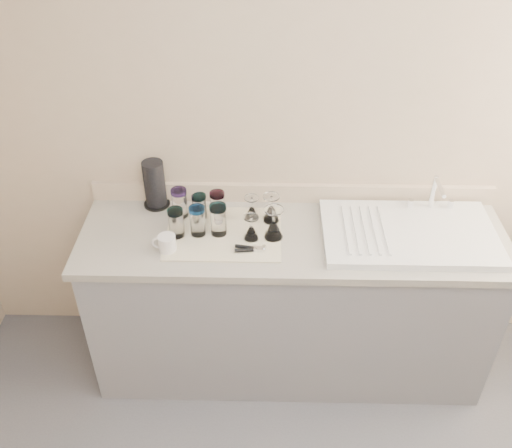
{
  "coord_description": "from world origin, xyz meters",
  "views": [
    {
      "loc": [
        -0.13,
        -0.95,
        2.59
      ],
      "look_at": [
        -0.18,
        1.15,
        1.0
      ],
      "focal_mm": 40.0,
      "sensor_mm": 36.0,
      "label": 1
    }
  ],
  "objects_px": {
    "tumbler_teal": "(180,203)",
    "tumbler_blue": "(198,221)",
    "can_opener": "(250,249)",
    "sink_unit": "(409,233)",
    "tumbler_purple": "(218,205)",
    "goblet_front_left": "(251,231)",
    "tumbler_magenta": "(176,223)",
    "goblet_front_right": "(274,228)",
    "paper_towel_roll": "(155,185)",
    "goblet_back_left": "(252,211)",
    "tumbler_lavender": "(218,219)",
    "tumbler_extra": "(200,206)",
    "tumbler_cyan": "(198,206)",
    "white_mug": "(167,244)",
    "goblet_back_right": "(271,212)"
  },
  "relations": [
    {
      "from": "tumbler_magenta",
      "to": "goblet_front_left",
      "type": "relative_size",
      "value": 1.18
    },
    {
      "from": "sink_unit",
      "to": "tumbler_teal",
      "type": "relative_size",
      "value": 5.33
    },
    {
      "from": "tumbler_cyan",
      "to": "tumbler_extra",
      "type": "xyz_separation_m",
      "value": [
        0.01,
        -0.0,
        0.0
      ]
    },
    {
      "from": "tumbler_blue",
      "to": "tumbler_lavender",
      "type": "height_order",
      "value": "tumbler_lavender"
    },
    {
      "from": "goblet_front_left",
      "to": "white_mug",
      "type": "height_order",
      "value": "goblet_front_left"
    },
    {
      "from": "sink_unit",
      "to": "paper_towel_roll",
      "type": "bearing_deg",
      "value": 169.38
    },
    {
      "from": "tumbler_lavender",
      "to": "tumbler_extra",
      "type": "bearing_deg",
      "value": 128.04
    },
    {
      "from": "tumbler_teal",
      "to": "tumbler_blue",
      "type": "relative_size",
      "value": 1.01
    },
    {
      "from": "tumbler_teal",
      "to": "paper_towel_roll",
      "type": "bearing_deg",
      "value": 142.74
    },
    {
      "from": "tumbler_teal",
      "to": "goblet_front_right",
      "type": "height_order",
      "value": "goblet_front_right"
    },
    {
      "from": "tumbler_teal",
      "to": "white_mug",
      "type": "bearing_deg",
      "value": -96.48
    },
    {
      "from": "paper_towel_roll",
      "to": "goblet_front_left",
      "type": "bearing_deg",
      "value": -29.18
    },
    {
      "from": "goblet_back_right",
      "to": "sink_unit",
      "type": "bearing_deg",
      "value": -8.88
    },
    {
      "from": "goblet_front_left",
      "to": "goblet_front_right",
      "type": "relative_size",
      "value": 0.78
    },
    {
      "from": "tumbler_extra",
      "to": "tumbler_teal",
      "type": "bearing_deg",
      "value": 175.39
    },
    {
      "from": "white_mug",
      "to": "sink_unit",
      "type": "bearing_deg",
      "value": 6.73
    },
    {
      "from": "tumbler_magenta",
      "to": "paper_towel_roll",
      "type": "distance_m",
      "value": 0.3
    },
    {
      "from": "tumbler_purple",
      "to": "goblet_front_left",
      "type": "distance_m",
      "value": 0.24
    },
    {
      "from": "tumbler_cyan",
      "to": "goblet_back_right",
      "type": "height_order",
      "value": "goblet_back_right"
    },
    {
      "from": "white_mug",
      "to": "tumbler_magenta",
      "type": "bearing_deg",
      "value": 72.36
    },
    {
      "from": "tumbler_magenta",
      "to": "can_opener",
      "type": "height_order",
      "value": "tumbler_magenta"
    },
    {
      "from": "tumbler_teal",
      "to": "tumbler_lavender",
      "type": "distance_m",
      "value": 0.24
    },
    {
      "from": "tumbler_lavender",
      "to": "sink_unit",
      "type": "bearing_deg",
      "value": 0.38
    },
    {
      "from": "tumbler_cyan",
      "to": "paper_towel_roll",
      "type": "relative_size",
      "value": 0.49
    },
    {
      "from": "goblet_front_right",
      "to": "goblet_back_left",
      "type": "bearing_deg",
      "value": 126.8
    },
    {
      "from": "goblet_back_left",
      "to": "goblet_front_left",
      "type": "distance_m",
      "value": 0.16
    },
    {
      "from": "goblet_front_right",
      "to": "can_opener",
      "type": "bearing_deg",
      "value": -135.43
    },
    {
      "from": "tumbler_blue",
      "to": "goblet_back_left",
      "type": "height_order",
      "value": "tumbler_blue"
    },
    {
      "from": "goblet_back_left",
      "to": "goblet_front_left",
      "type": "relative_size",
      "value": 1.01
    },
    {
      "from": "tumbler_lavender",
      "to": "tumbler_extra",
      "type": "xyz_separation_m",
      "value": [
        -0.1,
        0.13,
        -0.02
      ]
    },
    {
      "from": "sink_unit",
      "to": "goblet_front_right",
      "type": "bearing_deg",
      "value": -177.45
    },
    {
      "from": "tumbler_cyan",
      "to": "tumbler_blue",
      "type": "distance_m",
      "value": 0.14
    },
    {
      "from": "tumbler_lavender",
      "to": "white_mug",
      "type": "xyz_separation_m",
      "value": [
        -0.23,
        -0.13,
        -0.05
      ]
    },
    {
      "from": "tumbler_lavender",
      "to": "goblet_back_left",
      "type": "bearing_deg",
      "value": 37.89
    },
    {
      "from": "can_opener",
      "to": "sink_unit",
      "type": "bearing_deg",
      "value": 10.03
    },
    {
      "from": "white_mug",
      "to": "goblet_back_left",
      "type": "bearing_deg",
      "value": 32.87
    },
    {
      "from": "can_opener",
      "to": "paper_towel_roll",
      "type": "relative_size",
      "value": 0.57
    },
    {
      "from": "tumbler_lavender",
      "to": "goblet_back_right",
      "type": "relative_size",
      "value": 1.11
    },
    {
      "from": "goblet_back_right",
      "to": "paper_towel_roll",
      "type": "relative_size",
      "value": 0.57
    },
    {
      "from": "sink_unit",
      "to": "goblet_back_right",
      "type": "distance_m",
      "value": 0.67
    },
    {
      "from": "goblet_front_left",
      "to": "goblet_front_right",
      "type": "bearing_deg",
      "value": 7.04
    },
    {
      "from": "tumbler_cyan",
      "to": "tumbler_extra",
      "type": "bearing_deg",
      "value": -20.23
    },
    {
      "from": "tumbler_teal",
      "to": "goblet_back_left",
      "type": "xyz_separation_m",
      "value": [
        0.35,
        -0.02,
        -0.04
      ]
    },
    {
      "from": "tumbler_magenta",
      "to": "tumbler_teal",
      "type": "bearing_deg",
      "value": 91.35
    },
    {
      "from": "tumbler_lavender",
      "to": "tumbler_teal",
      "type": "bearing_deg",
      "value": 145.88
    },
    {
      "from": "tumbler_lavender",
      "to": "goblet_front_left",
      "type": "relative_size",
      "value": 1.27
    },
    {
      "from": "tumbler_magenta",
      "to": "tumbler_blue",
      "type": "height_order",
      "value": "tumbler_blue"
    },
    {
      "from": "goblet_back_left",
      "to": "goblet_front_left",
      "type": "height_order",
      "value": "same"
    },
    {
      "from": "tumbler_extra",
      "to": "can_opener",
      "type": "bearing_deg",
      "value": -45.06
    },
    {
      "from": "tumbler_purple",
      "to": "tumbler_magenta",
      "type": "bearing_deg",
      "value": -140.99
    }
  ]
}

